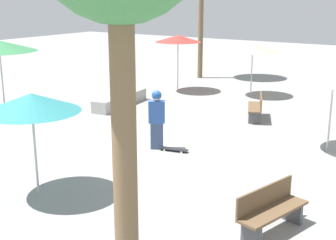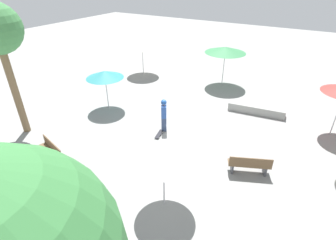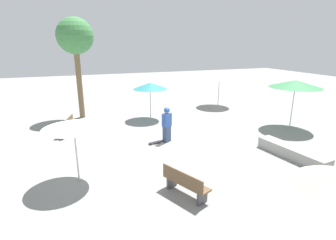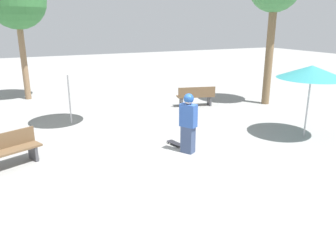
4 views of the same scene
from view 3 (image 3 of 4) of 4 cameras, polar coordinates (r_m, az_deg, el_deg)
name	(u,v)px [view 3 (image 3 of 4)]	position (r m, az deg, el deg)	size (l,w,h in m)	color
ground_plane	(184,145)	(12.00, 3.51, -5.54)	(60.00, 60.00, 0.00)	gray
skater_main	(167,123)	(12.15, -0.26, -0.73)	(0.43, 0.50, 1.66)	#38476B
skateboard	(156,142)	(12.22, -2.52, -4.82)	(0.37, 0.82, 0.07)	black
concrete_ledge	(292,152)	(11.79, 25.37, -6.40)	(3.08, 1.01, 0.45)	gray
bench_near	(66,126)	(14.30, -21.26, -1.21)	(1.66, 0.83, 0.85)	#47474C
bench_far	(185,183)	(8.12, 3.72, -13.56)	(1.64, 1.04, 0.85)	#47474C
shade_umbrella_white	(73,124)	(8.78, -19.93, -0.79)	(1.94, 1.94, 2.18)	#B7B7BC
shade_umbrella_teal	(150,86)	(15.70, -3.93, 7.42)	(2.03, 2.03, 2.23)	#B7B7BC
shade_umbrella_green	(295,84)	(15.40, 26.00, 7.08)	(2.67, 2.67, 2.61)	#B7B7BC
shade_umbrella_cream	(219,76)	(19.40, 11.14, 9.41)	(2.36, 2.36, 2.43)	#B7B7BC
palm_tree_left	(75,38)	(16.73, -19.57, 16.46)	(2.11, 2.11, 5.94)	brown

